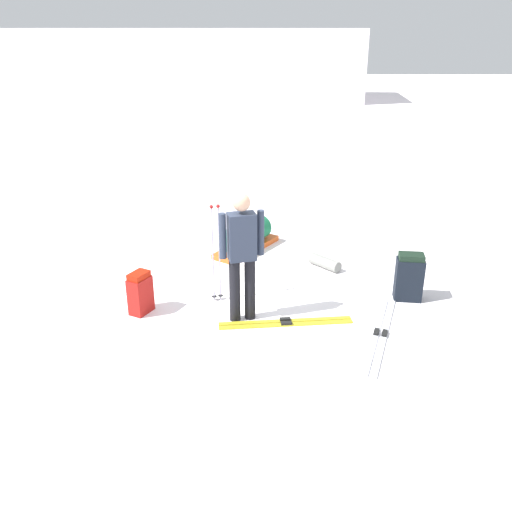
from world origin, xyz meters
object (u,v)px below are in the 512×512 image
(gear_sled, at_px, (246,237))
(skier_standing, at_px, (242,251))
(ski_poles_planted_near, at_px, (216,249))
(sleeping_mat_rolled, at_px, (325,263))
(ski_pair_near, at_px, (286,323))
(ski_pair_far, at_px, (380,334))
(backpack_bright, at_px, (409,277))
(backpack_large_dark, at_px, (140,293))

(gear_sled, bearing_deg, skier_standing, -89.46)
(skier_standing, height_order, ski_poles_planted_near, skier_standing)
(gear_sled, bearing_deg, sleeping_mat_rolled, -30.71)
(ski_pair_near, height_order, ski_pair_far, same)
(skier_standing, distance_m, ski_poles_planted_near, 0.67)
(ski_pair_near, xyz_separation_m, gear_sled, (-0.58, 2.53, 0.21))
(backpack_bright, xyz_separation_m, ski_poles_planted_near, (-2.66, -0.06, 0.43))
(backpack_large_dark, bearing_deg, backpack_bright, 6.76)
(gear_sled, distance_m, sleeping_mat_rolled, 1.48)
(backpack_bright, relative_size, sleeping_mat_rolled, 1.25)
(backpack_bright, bearing_deg, ski_poles_planted_near, -178.63)
(ski_pair_far, bearing_deg, sleeping_mat_rolled, 103.38)
(backpack_bright, height_order, gear_sled, backpack_bright)
(skier_standing, height_order, sleeping_mat_rolled, skier_standing)
(ski_pair_near, distance_m, backpack_large_dark, 1.96)
(skier_standing, relative_size, backpack_bright, 2.48)
(skier_standing, height_order, backpack_large_dark, skier_standing)
(ski_pair_near, bearing_deg, backpack_bright, 22.47)
(skier_standing, height_order, backpack_bright, skier_standing)
(ski_pair_near, height_order, sleeping_mat_rolled, sleeping_mat_rolled)
(ski_poles_planted_near, bearing_deg, ski_pair_far, -23.53)
(skier_standing, distance_m, gear_sled, 2.51)
(ski_pair_near, height_order, ski_poles_planted_near, ski_poles_planted_near)
(ski_pair_near, relative_size, backpack_bright, 2.54)
(ski_pair_near, bearing_deg, sleeping_mat_rolled, 68.99)
(backpack_large_dark, xyz_separation_m, gear_sled, (1.34, 2.24, -0.06))
(skier_standing, xyz_separation_m, ski_pair_far, (1.73, -0.39, -0.94))
(ski_pair_near, distance_m, ski_poles_planted_near, 1.37)
(backpack_large_dark, height_order, backpack_bright, backpack_bright)
(skier_standing, bearing_deg, sleeping_mat_rolled, 53.06)
(ski_pair_near, relative_size, sleeping_mat_rolled, 3.16)
(gear_sled, bearing_deg, backpack_large_dark, -120.78)
(ski_pair_far, height_order, gear_sled, gear_sled)
(ski_pair_far, bearing_deg, backpack_large_dark, 169.98)
(skier_standing, distance_m, backpack_bright, 2.44)
(ski_poles_planted_near, distance_m, sleeping_mat_rolled, 2.08)
(skier_standing, bearing_deg, ski_poles_planted_near, 125.15)
(gear_sled, height_order, sleeping_mat_rolled, gear_sled)
(ski_pair_far, relative_size, backpack_bright, 2.72)
(ski_pair_far, distance_m, gear_sled, 3.30)
(ski_pair_far, xyz_separation_m, sleeping_mat_rolled, (-0.48, 2.04, 0.08))
(backpack_large_dark, bearing_deg, gear_sled, 59.22)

